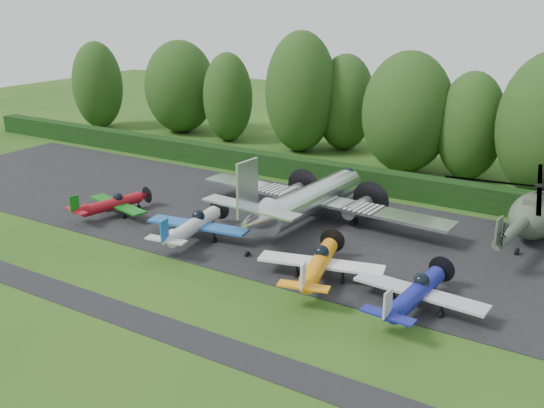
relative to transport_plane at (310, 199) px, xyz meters
The scene contains 17 objects.
ground 11.85m from the transport_plane, 103.84° to the right, with size 160.00×160.00×0.00m, color #1F4914.
apron 3.62m from the transport_plane, 154.08° to the right, with size 70.00×18.00×0.01m, color black.
taxiway_verge 17.68m from the transport_plane, 99.16° to the right, with size 70.00×2.00×0.00m, color black.
hedgerow 10.21m from the transport_plane, 106.18° to the left, with size 90.00×1.60×2.00m, color black.
transport_plane is the anchor object (origin of this frame).
light_plane_red 15.12m from the transport_plane, 154.42° to the right, with size 6.28×6.60×2.41m.
light_plane_white 8.91m from the transport_plane, 125.04° to the right, with size 7.40×7.78×2.84m.
light_plane_orange 9.95m from the transport_plane, 58.99° to the right, with size 7.51×7.90×2.89m.
light_plane_blue 14.39m from the transport_plane, 39.08° to the right, with size 7.30×7.67×2.80m.
helicopter 15.59m from the transport_plane, 18.57° to the left, with size 12.39×14.51×3.99m.
tree_0 28.68m from the transport_plane, 137.35° to the left, with size 5.70×5.70×10.17m.
tree_3 19.42m from the transport_plane, 69.01° to the left, with size 6.11×6.11×9.87m.
tree_4 23.82m from the transport_plane, 108.82° to the left, with size 6.39×6.39×10.39m.
tree_5 35.44m from the transport_plane, 144.77° to the left, with size 8.62×8.62×11.18m.
tree_6 17.79m from the transport_plane, 86.47° to the left, with size 8.53×8.53×11.43m.
tree_7 43.17m from the transport_plane, 156.68° to the left, with size 6.25×6.25×10.85m.
tree_8 22.88m from the transport_plane, 120.63° to the left, with size 7.60×7.60×12.81m.
Camera 1 is at (22.37, -26.25, 15.98)m, focal length 40.00 mm.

